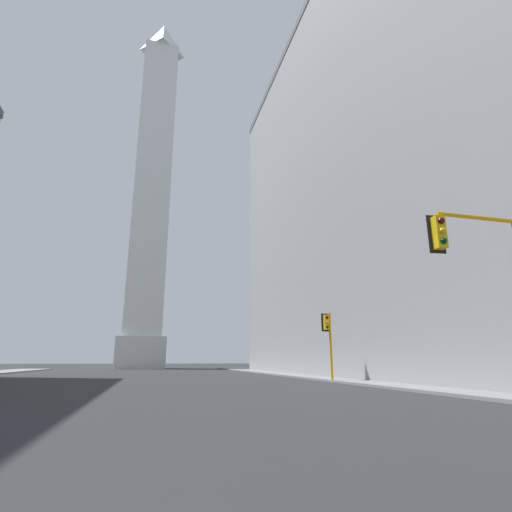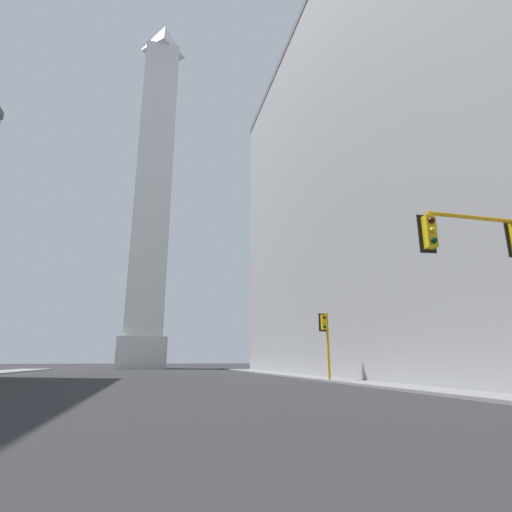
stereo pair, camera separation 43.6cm
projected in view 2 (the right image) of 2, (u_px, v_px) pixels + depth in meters
sidewalk_right at (347, 379)px, 30.47m from camera, size 5.00×93.35×0.15m
building_right at (397, 169)px, 41.71m from camera, size 18.45×56.84×41.68m
obelisk at (154, 184)px, 82.63m from camera, size 8.76×8.76×76.67m
traffic_light_near_right at (496, 259)px, 13.44m from camera, size 4.31×0.52×6.33m
traffic_light_mid_right at (326, 336)px, 29.24m from camera, size 0.79×0.51×4.92m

